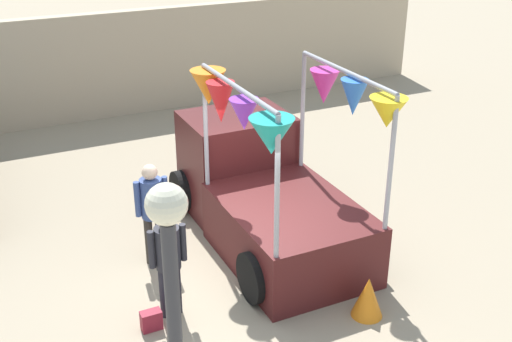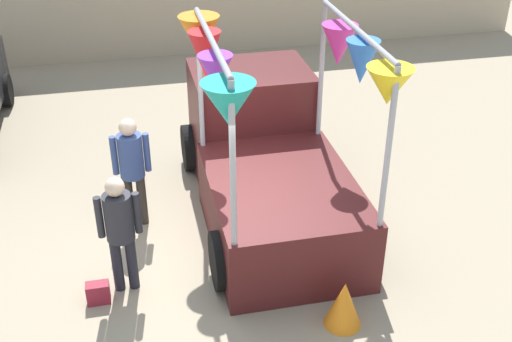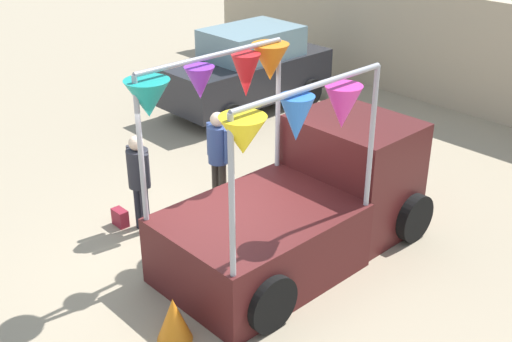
{
  "view_description": "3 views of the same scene",
  "coord_description": "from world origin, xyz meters",
  "px_view_note": "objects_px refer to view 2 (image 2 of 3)",
  "views": [
    {
      "loc": [
        -3.37,
        -7.44,
        5.55
      ],
      "look_at": [
        0.37,
        0.39,
        1.57
      ],
      "focal_mm": 45.0,
      "sensor_mm": 36.0,
      "label": 1
    },
    {
      "loc": [
        -1.04,
        -6.8,
        5.34
      ],
      "look_at": [
        0.46,
        0.02,
        1.28
      ],
      "focal_mm": 45.0,
      "sensor_mm": 36.0,
      "label": 2
    },
    {
      "loc": [
        6.33,
        -5.03,
        5.29
      ],
      "look_at": [
        0.4,
        0.54,
        1.33
      ],
      "focal_mm": 45.0,
      "sensor_mm": 36.0,
      "label": 3
    }
  ],
  "objects_px": {
    "person_customer": "(120,225)",
    "person_vendor": "(132,163)",
    "handbag": "(98,293)",
    "folded_kite_bundle_tangerine": "(344,304)",
    "vendor_truck": "(264,152)"
  },
  "relations": [
    {
      "from": "person_customer",
      "to": "person_vendor",
      "type": "height_order",
      "value": "person_vendor"
    },
    {
      "from": "handbag",
      "to": "folded_kite_bundle_tangerine",
      "type": "bearing_deg",
      "value": -19.7
    },
    {
      "from": "person_vendor",
      "to": "handbag",
      "type": "relative_size",
      "value": 5.97
    },
    {
      "from": "person_vendor",
      "to": "handbag",
      "type": "bearing_deg",
      "value": -109.47
    },
    {
      "from": "person_vendor",
      "to": "handbag",
      "type": "height_order",
      "value": "person_vendor"
    },
    {
      "from": "person_customer",
      "to": "person_vendor",
      "type": "bearing_deg",
      "value": 81.24
    },
    {
      "from": "person_customer",
      "to": "folded_kite_bundle_tangerine",
      "type": "bearing_deg",
      "value": -26.17
    },
    {
      "from": "vendor_truck",
      "to": "person_vendor",
      "type": "distance_m",
      "value": 1.9
    },
    {
      "from": "person_customer",
      "to": "person_vendor",
      "type": "distance_m",
      "value": 1.42
    },
    {
      "from": "person_vendor",
      "to": "person_customer",
      "type": "bearing_deg",
      "value": -98.76
    },
    {
      "from": "vendor_truck",
      "to": "person_vendor",
      "type": "xyz_separation_m",
      "value": [
        -1.9,
        -0.11,
        0.12
      ]
    },
    {
      "from": "vendor_truck",
      "to": "person_vendor",
      "type": "height_order",
      "value": "vendor_truck"
    },
    {
      "from": "person_customer",
      "to": "folded_kite_bundle_tangerine",
      "type": "height_order",
      "value": "person_customer"
    },
    {
      "from": "person_vendor",
      "to": "handbag",
      "type": "xyz_separation_m",
      "value": [
        -0.57,
        -1.6,
        -0.87
      ]
    },
    {
      "from": "person_customer",
      "to": "person_vendor",
      "type": "xyz_separation_m",
      "value": [
        0.22,
        1.4,
        0.05
      ]
    }
  ]
}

